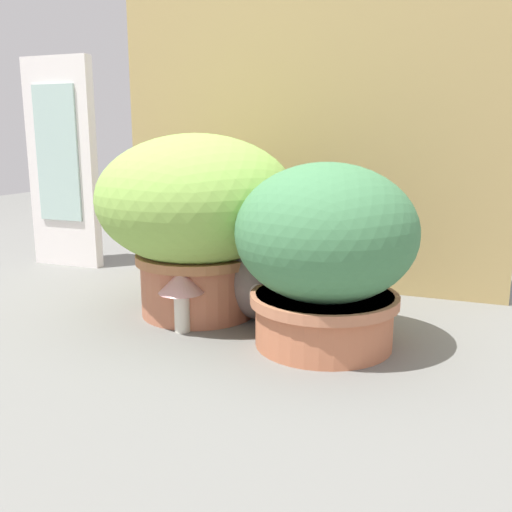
# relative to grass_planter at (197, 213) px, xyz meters

# --- Properties ---
(ground_plane) EXTENTS (6.00, 6.00, 0.00)m
(ground_plane) POSITION_rel_grass_planter_xyz_m (0.16, -0.06, -0.28)
(ground_plane) COLOR slate
(cardboard_backdrop) EXTENTS (1.24, 0.03, 0.95)m
(cardboard_backdrop) POSITION_rel_grass_planter_xyz_m (0.18, 0.39, 0.20)
(cardboard_backdrop) COLOR tan
(cardboard_backdrop) RESTS_ON ground
(window_panel_white) EXTENTS (0.28, 0.05, 0.75)m
(window_panel_white) POSITION_rel_grass_planter_xyz_m (-0.73, 0.35, 0.10)
(window_panel_white) COLOR white
(window_panel_white) RESTS_ON ground
(grass_planter) EXTENTS (0.53, 0.53, 0.49)m
(grass_planter) POSITION_rel_grass_planter_xyz_m (0.00, 0.00, 0.00)
(grass_planter) COLOR #B36A4C
(grass_planter) RESTS_ON ground
(leafy_planter) EXTENTS (0.41, 0.41, 0.42)m
(leafy_planter) POSITION_rel_grass_planter_xyz_m (0.38, -0.11, -0.06)
(leafy_planter) COLOR #BF6F4C
(leafy_planter) RESTS_ON ground
(cat) EXTENTS (0.29, 0.37, 0.32)m
(cat) POSITION_rel_grass_planter_xyz_m (0.17, 0.01, -0.16)
(cat) COLOR #655954
(cat) RESTS_ON ground
(mushroom_ornament_red) EXTENTS (0.08, 0.08, 0.14)m
(mushroom_ornament_red) POSITION_rel_grass_planter_xyz_m (0.07, -0.09, -0.18)
(mushroom_ornament_red) COLOR silver
(mushroom_ornament_red) RESTS_ON ground
(mushroom_ornament_pink) EXTENTS (0.11, 0.11, 0.16)m
(mushroom_ornament_pink) POSITION_rel_grass_planter_xyz_m (0.03, -0.15, -0.16)
(mushroom_ornament_pink) COLOR silver
(mushroom_ornament_pink) RESTS_ON ground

